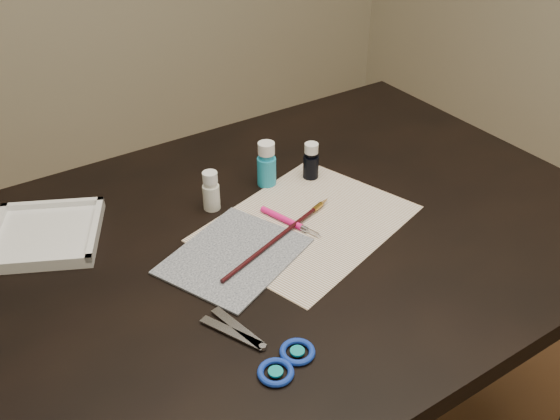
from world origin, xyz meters
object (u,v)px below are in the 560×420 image
paint_bottle_white (211,191)px  palette_tray (45,234)px  paint_bottle_navy (311,161)px  paper (307,223)px  canvas (234,256)px  paint_bottle_cyan (266,164)px  scissors (250,344)px

paint_bottle_white → palette_tray: paint_bottle_white is taller
palette_tray → paint_bottle_navy: bearing=-9.7°
paper → canvas: size_ratio=1.61×
paint_bottle_white → palette_tray: (-0.31, 0.08, -0.03)m
paper → paint_bottle_navy: (0.11, 0.14, 0.04)m
paper → palette_tray: size_ratio=1.97×
paint_bottle_white → paint_bottle_cyan: 0.14m
canvas → palette_tray: bearing=137.7°
paper → paint_bottle_cyan: bearing=85.4°
palette_tray → paint_bottle_white: bearing=-14.6°
scissors → palette_tray: palette_tray is taller
paint_bottle_navy → palette_tray: paint_bottle_navy is taller
paint_bottle_cyan → palette_tray: 0.45m
paint_bottle_cyan → palette_tray: (-0.45, 0.06, -0.04)m
paint_bottle_cyan → scissors: 0.47m
paint_bottle_white → canvas: bearing=-104.6°
canvas → paint_bottle_navy: size_ratio=2.94×
paper → paint_bottle_navy: size_ratio=4.74×
canvas → paint_bottle_white: paint_bottle_white is taller
paint_bottle_white → paint_bottle_cyan: (0.14, 0.02, 0.01)m
paint_bottle_white → scissors: paint_bottle_white is taller
paint_bottle_white → paint_bottle_navy: 0.23m
scissors → palette_tray: bearing=-2.5°
paper → canvas: 0.17m
paint_bottle_white → paint_bottle_navy: bearing=-3.1°
paint_bottle_navy → scissors: bearing=-136.2°
paint_bottle_navy → palette_tray: (-0.54, 0.09, -0.03)m
paper → paint_bottle_cyan: paint_bottle_cyan is taller
paint_bottle_cyan → paint_bottle_navy: size_ratio=1.20×
paint_bottle_navy → paint_bottle_cyan: bearing=162.5°
paint_bottle_navy → canvas: bearing=-151.7°
scissors → palette_tray: 0.48m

